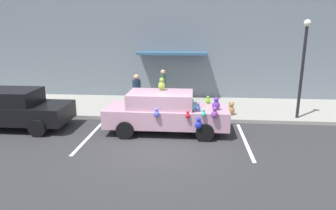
# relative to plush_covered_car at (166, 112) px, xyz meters

# --- Properties ---
(ground_plane) EXTENTS (60.00, 60.00, 0.00)m
(ground_plane) POSITION_rel_plush_covered_car_xyz_m (-0.16, -1.69, -0.80)
(ground_plane) COLOR #2D2D30
(sidewalk) EXTENTS (24.00, 4.00, 0.15)m
(sidewalk) POSITION_rel_plush_covered_car_xyz_m (-0.16, 3.31, -0.72)
(sidewalk) COLOR gray
(sidewalk) RESTS_ON ground
(storefront_building) EXTENTS (24.00, 1.25, 6.40)m
(storefront_building) POSITION_rel_plush_covered_car_xyz_m (-0.16, 5.45, 2.40)
(storefront_building) COLOR slate
(storefront_building) RESTS_ON ground
(parking_stripe_front) EXTENTS (0.12, 3.60, 0.01)m
(parking_stripe_front) POSITION_rel_plush_covered_car_xyz_m (2.88, -0.69, -0.79)
(parking_stripe_front) COLOR silver
(parking_stripe_front) RESTS_ON ground
(parking_stripe_rear) EXTENTS (0.12, 3.60, 0.01)m
(parking_stripe_rear) POSITION_rel_plush_covered_car_xyz_m (-2.74, -0.69, -0.79)
(parking_stripe_rear) COLOR silver
(parking_stripe_rear) RESTS_ON ground
(plush_covered_car) EXTENTS (4.57, 2.00, 2.03)m
(plush_covered_car) POSITION_rel_plush_covered_car_xyz_m (0.00, 0.00, 0.00)
(plush_covered_car) COLOR #BB8CA3
(plush_covered_car) RESTS_ON ground
(parked_sedan_behind) EXTENTS (4.14, 1.97, 1.54)m
(parked_sedan_behind) POSITION_rel_plush_covered_car_xyz_m (-5.93, -0.03, -0.01)
(parked_sedan_behind) COLOR black
(parked_sedan_behind) RESTS_ON ground
(teddy_bear_on_sidewalk) EXTENTS (0.31, 0.26, 0.59)m
(teddy_bear_on_sidewalk) POSITION_rel_plush_covered_car_xyz_m (2.68, 1.99, -0.38)
(teddy_bear_on_sidewalk) COLOR #9E723D
(teddy_bear_on_sidewalk) RESTS_ON sidewalk
(street_lamp_post) EXTENTS (0.28, 0.28, 4.02)m
(street_lamp_post) POSITION_rel_plush_covered_car_xyz_m (5.43, 1.81, 1.81)
(street_lamp_post) COLOR black
(street_lamp_post) RESTS_ON sidewalk
(pedestrian_near_shopfront) EXTENTS (0.31, 0.31, 1.70)m
(pedestrian_near_shopfront) POSITION_rel_plush_covered_car_xyz_m (-0.48, 3.80, 0.16)
(pedestrian_near_shopfront) COLOR #2D5245
(pedestrian_near_shopfront) RESTS_ON sidewalk
(pedestrian_walking_past) EXTENTS (0.36, 0.36, 1.71)m
(pedestrian_walking_past) POSITION_rel_plush_covered_car_xyz_m (-1.48, 2.11, 0.15)
(pedestrian_walking_past) COLOR #1C2B43
(pedestrian_walking_past) RESTS_ON sidewalk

